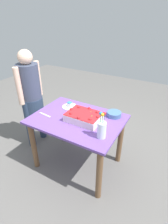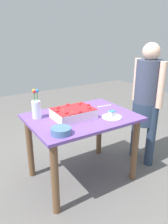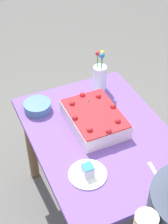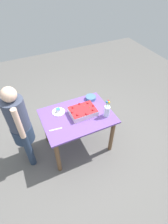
{
  "view_description": "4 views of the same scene",
  "coord_description": "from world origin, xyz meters",
  "px_view_note": "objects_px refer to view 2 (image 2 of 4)",
  "views": [
    {
      "loc": [
        -0.99,
        1.55,
        1.91
      ],
      "look_at": [
        -0.09,
        -0.02,
        0.86
      ],
      "focal_mm": 28.0,
      "sensor_mm": 36.0,
      "label": 1
    },
    {
      "loc": [
        -1.12,
        -1.84,
        1.59
      ],
      "look_at": [
        -0.01,
        -0.07,
        0.83
      ],
      "focal_mm": 35.0,
      "sensor_mm": 36.0,
      "label": 2
    },
    {
      "loc": [
        1.3,
        -0.7,
        2.23
      ],
      "look_at": [
        -0.12,
        -0.06,
        0.87
      ],
      "focal_mm": 55.0,
      "sensor_mm": 36.0,
      "label": 3
    },
    {
      "loc": [
        0.74,
        1.83,
        2.71
      ],
      "look_at": [
        -0.11,
        0.03,
        0.82
      ],
      "focal_mm": 28.0,
      "sensor_mm": 36.0,
      "label": 4
    }
  ],
  "objects_px": {
    "cake_knife": "(104,106)",
    "person_standing": "(147,98)",
    "serving_plate_with_slice": "(112,116)",
    "fruit_bowl": "(61,131)",
    "sheet_cake": "(74,113)",
    "flower_vase": "(36,108)"
  },
  "relations": [
    {
      "from": "sheet_cake",
      "to": "fruit_bowl",
      "type": "height_order",
      "value": "sheet_cake"
    },
    {
      "from": "serving_plate_with_slice",
      "to": "person_standing",
      "type": "bearing_deg",
      "value": 9.49
    },
    {
      "from": "flower_vase",
      "to": "cake_knife",
      "type": "bearing_deg",
      "value": -4.1
    },
    {
      "from": "cake_knife",
      "to": "flower_vase",
      "type": "height_order",
      "value": "flower_vase"
    },
    {
      "from": "fruit_bowl",
      "to": "sheet_cake",
      "type": "bearing_deg",
      "value": 44.51
    },
    {
      "from": "cake_knife",
      "to": "sheet_cake",
      "type": "bearing_deg",
      "value": -158.13
    },
    {
      "from": "serving_plate_with_slice",
      "to": "fruit_bowl",
      "type": "distance_m",
      "value": 0.63
    },
    {
      "from": "sheet_cake",
      "to": "cake_knife",
      "type": "xyz_separation_m",
      "value": [
        0.5,
        0.14,
        -0.05
      ]
    },
    {
      "from": "serving_plate_with_slice",
      "to": "person_standing",
      "type": "relative_size",
      "value": 0.14
    },
    {
      "from": "sheet_cake",
      "to": "person_standing",
      "type": "bearing_deg",
      "value": -5.87
    },
    {
      "from": "flower_vase",
      "to": "person_standing",
      "type": "xyz_separation_m",
      "value": [
        1.28,
        -0.29,
        -0.01
      ]
    },
    {
      "from": "flower_vase",
      "to": "fruit_bowl",
      "type": "xyz_separation_m",
      "value": [
        0.04,
        -0.47,
        -0.08
      ]
    },
    {
      "from": "person_standing",
      "to": "flower_vase",
      "type": "bearing_deg",
      "value": -12.97
    },
    {
      "from": "serving_plate_with_slice",
      "to": "fruit_bowl",
      "type": "xyz_separation_m",
      "value": [
        -0.62,
        -0.07,
        0.01
      ]
    },
    {
      "from": "sheet_cake",
      "to": "person_standing",
      "type": "relative_size",
      "value": 0.28
    },
    {
      "from": "flower_vase",
      "to": "fruit_bowl",
      "type": "bearing_deg",
      "value": -84.97
    },
    {
      "from": "sheet_cake",
      "to": "person_standing",
      "type": "height_order",
      "value": "person_standing"
    },
    {
      "from": "serving_plate_with_slice",
      "to": "cake_knife",
      "type": "bearing_deg",
      "value": 64.9
    },
    {
      "from": "cake_knife",
      "to": "person_standing",
      "type": "xyz_separation_m",
      "value": [
        0.45,
        -0.23,
        0.09
      ]
    },
    {
      "from": "cake_knife",
      "to": "flower_vase",
      "type": "distance_m",
      "value": 0.83
    },
    {
      "from": "sheet_cake",
      "to": "flower_vase",
      "type": "xyz_separation_m",
      "value": [
        -0.32,
        0.2,
        0.06
      ]
    },
    {
      "from": "flower_vase",
      "to": "person_standing",
      "type": "bearing_deg",
      "value": -12.97
    }
  ]
}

